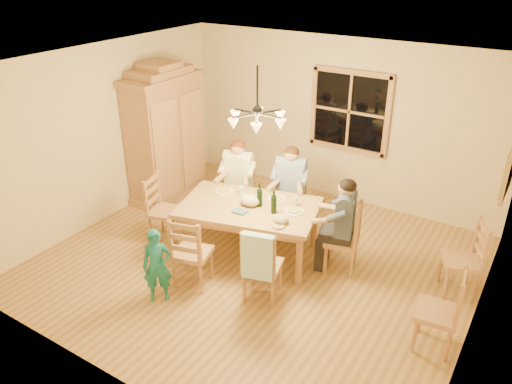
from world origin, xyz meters
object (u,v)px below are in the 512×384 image
Objects in this scene: chair_near_left at (193,263)px; chair_far_right at (289,210)px; chair_end_right at (341,250)px; wine_bottle_b at (274,202)px; child at (157,266)px; adult_plaid_man at (291,178)px; adult_slate_man at (344,214)px; adult_woman at (238,171)px; chair_far_left at (239,203)px; dining_table at (249,212)px; wine_bottle_a at (260,195)px; chair_spare_back at (458,271)px; chair_near_right at (262,276)px; chair_spare_front at (435,324)px; chandelier at (257,118)px; chair_end_left at (166,221)px; armoire at (166,138)px.

chair_far_right is at bearing 64.80° from chair_near_left.
wine_bottle_b is at bearing 95.62° from chair_end_right.
chair_end_right is 1.02× the size of child.
chair_far_right is at bearing 180.00° from adult_plaid_man.
chair_near_left is 1.13× the size of adult_plaid_man.
adult_slate_man is 2.65× the size of wine_bottle_b.
adult_woman is at bearing 0.00° from adult_plaid_man.
chair_far_right is at bearing 180.00° from adult_woman.
dining_table is at bearing 117.90° from chair_far_left.
chair_end_right is 3.00× the size of wine_bottle_a.
chair_far_left and chair_spare_back have the same top height.
wine_bottle_b reaches higher than chair_far_right.
chair_near_right and chair_spare_front have the same top height.
adult_slate_man is (1.02, 0.47, -1.24)m from chandelier.
wine_bottle_b reaches higher than chair_far_left.
chair_end_right is (0.58, 1.05, 0.00)m from chair_near_right.
chandelier reaches higher than chair_end_left.
chair_far_left and chair_near_right have the same top height.
child is at bearing 63.54° from chair_far_right.
chandelier is 1.18m from wine_bottle_a.
dining_table is at bearing -178.96° from wine_bottle_b.
chandelier reaches higher than chair_far_right.
chandelier is at bearing 121.01° from adult_woman.
adult_slate_man is (2.49, 0.64, 0.54)m from chair_end_left.
chair_far_right is at bearing 58.80° from chair_spare_back.
chandelier is at bearing -65.54° from wine_bottle_a.
wine_bottle_b reaches higher than child.
chair_far_right is at bearing 89.89° from wine_bottle_a.
dining_table is 0.47m from wine_bottle_b.
chair_far_left is at bearing 136.74° from chair_end_left.
chair_near_left is 1.25m from wine_bottle_a.
chair_far_left and chair_end_left have the same top height.
chair_end_right and chair_spare_back have the same top height.
chandelier is 0.78× the size of chair_end_right.
adult_plaid_man is at bearing 180.00° from chair_far_left.
chair_end_right is at bearing 20.11° from wine_bottle_b.
chair_far_left is 1.02× the size of child.
child is at bearing 63.54° from adult_plaid_man.
armoire is 2.32× the size of chair_spare_front.
wine_bottle_b is at bearing 71.16° from chair_spare_front.
adult_slate_man is (1.24, 0.32, 0.18)m from dining_table.
wine_bottle_b is (2.58, -0.83, -0.13)m from armoire.
chandelier is at bearing 83.19° from chair_spare_back.
chair_far_left is 1.13× the size of adult_plaid_man.
armoire is 6.97× the size of wine_bottle_b.
chair_spare_front is at bearing -12.21° from wine_bottle_b.
chair_far_left and chair_end_right have the same top height.
adult_plaid_man is (0.00, 0.00, 0.54)m from chair_far_right.
chair_end_left reaches higher than child.
dining_table is 1.05m from chair_near_right.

